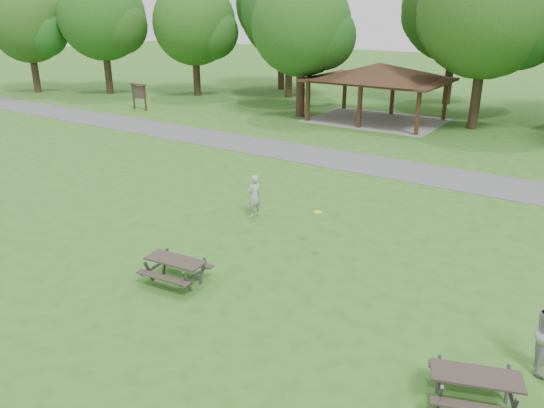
# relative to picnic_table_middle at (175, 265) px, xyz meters

# --- Properties ---
(ground) EXTENTS (160.00, 160.00, 0.00)m
(ground) POSITION_rel_picnic_table_middle_xyz_m (-0.30, -0.28, -0.53)
(ground) COLOR #2B601B
(ground) RESTS_ON ground
(asphalt_path) EXTENTS (120.00, 3.20, 0.02)m
(asphalt_path) POSITION_rel_picnic_table_middle_xyz_m (-0.30, 13.72, -0.52)
(asphalt_path) COLOR #4E4E51
(asphalt_path) RESTS_ON ground
(pavilion) EXTENTS (8.60, 7.01, 3.76)m
(pavilion) POSITION_rel_picnic_table_middle_xyz_m (-4.30, 23.72, 2.53)
(pavilion) COLOR #352213
(pavilion) RESTS_ON ground
(notice_board) EXTENTS (1.60, 0.30, 1.88)m
(notice_board) POSITION_rel_picnic_table_middle_xyz_m (-20.30, 17.72, 0.78)
(notice_board) COLOR #321F12
(notice_board) RESTS_ON ground
(tree_row_a) EXTENTS (7.56, 7.20, 9.97)m
(tree_row_a) POSITION_rel_picnic_table_middle_xyz_m (-28.21, 21.75, 5.62)
(tree_row_a) COLOR black
(tree_row_a) RESTS_ON ground
(tree_row_b) EXTENTS (7.14, 6.80, 9.28)m
(tree_row_b) POSITION_rel_picnic_table_middle_xyz_m (-21.21, 25.25, 5.13)
(tree_row_b) COLOR black
(tree_row_b) RESTS_ON ground
(tree_row_c) EXTENTS (8.19, 7.80, 10.67)m
(tree_row_c) POSITION_rel_picnic_table_middle_xyz_m (-14.20, 28.75, 6.00)
(tree_row_c) COLOR #302215
(tree_row_c) RESTS_ON ground
(tree_row_d) EXTENTS (6.93, 6.60, 9.27)m
(tree_row_d) POSITION_rel_picnic_table_middle_xyz_m (-9.22, 22.25, 5.24)
(tree_row_d) COLOR black
(tree_row_d) RESTS_ON ground
(tree_row_e) EXTENTS (8.40, 8.00, 11.02)m
(tree_row_e) POSITION_rel_picnic_table_middle_xyz_m (1.80, 24.75, 6.25)
(tree_row_e) COLOR black
(tree_row_e) RESTS_ON ground
(tree_deep_a) EXTENTS (8.40, 8.00, 11.38)m
(tree_deep_a) POSITION_rel_picnic_table_middle_xyz_m (-17.20, 32.25, 6.60)
(tree_deep_a) COLOR #332016
(tree_deep_a) RESTS_ON ground
(tree_deep_b) EXTENTS (8.40, 8.00, 11.13)m
(tree_deep_b) POSITION_rel_picnic_table_middle_xyz_m (-2.20, 32.75, 6.35)
(tree_deep_b) COLOR black
(tree_deep_b) RESTS_ON ground
(tree_flank_left) EXTENTS (6.72, 6.40, 8.93)m
(tree_flank_left) POSITION_rel_picnic_table_middle_xyz_m (-34.22, 18.75, 4.99)
(tree_flank_left) COLOR #301E15
(tree_flank_left) RESTS_ON ground
(picnic_table_middle) EXTENTS (1.80, 1.51, 0.72)m
(picnic_table_middle) POSITION_rel_picnic_table_middle_xyz_m (0.00, 0.00, 0.00)
(picnic_table_middle) COLOR #2D2520
(picnic_table_middle) RESTS_ON ground
(picnic_table_far) EXTENTS (2.01, 1.81, 0.72)m
(picnic_table_far) POSITION_rel_picnic_table_middle_xyz_m (8.07, -0.41, -0.00)
(picnic_table_far) COLOR #2C231F
(picnic_table_far) RESTS_ON ground
(frisbee_in_flight) EXTENTS (0.32, 0.32, 0.02)m
(frisbee_in_flight) POSITION_rel_picnic_table_middle_xyz_m (2.19, 4.03, 0.72)
(frisbee_in_flight) COLOR yellow
(frisbee_in_flight) RESTS_ON ground
(frisbee_thrower) EXTENTS (0.51, 0.65, 1.56)m
(frisbee_thrower) POSITION_rel_picnic_table_middle_xyz_m (-1.06, 5.21, 0.25)
(frisbee_thrower) COLOR #A6A6A9
(frisbee_thrower) RESTS_ON ground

